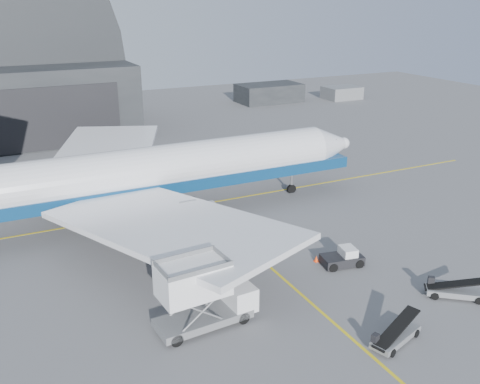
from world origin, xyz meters
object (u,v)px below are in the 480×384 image
belt_loader_a (395,336)px  airliner (150,173)px  catering_truck (202,295)px  belt_loader_b (455,291)px  pushback_tug (343,258)px

belt_loader_a → airliner: bearing=87.7°
catering_truck → belt_loader_a: (11.04, -7.60, -2.01)m
catering_truck → belt_loader_b: bearing=-19.0°
catering_truck → belt_loader_b: 20.07m
airliner → catering_truck: size_ratio=6.78×
catering_truck → belt_loader_a: catering_truck is taller
airliner → belt_loader_a: bearing=-74.1°
airliner → pushback_tug: size_ratio=13.22×
airliner → catering_truck: (-2.86, -21.09, -2.46)m
pushback_tug → belt_loader_a: 11.40m
catering_truck → pushback_tug: (14.66, 3.22, -1.93)m
pushback_tug → belt_loader_b: (4.66, -8.28, -0.06)m
airliner → belt_loader_b: size_ratio=11.44×
catering_truck → pushback_tug: catering_truck is taller
belt_loader_a → catering_truck: bearing=127.3°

